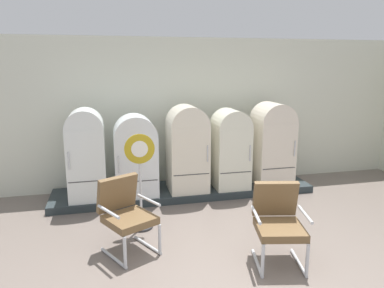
# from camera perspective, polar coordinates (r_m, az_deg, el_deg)

# --- Properties ---
(back_wall) EXTENTS (11.76, 0.12, 2.80)m
(back_wall) POSITION_cam_1_polar(r_m,az_deg,el_deg) (6.98, -2.34, 4.93)
(back_wall) COLOR silver
(back_wall) RESTS_ON ground
(display_plinth) EXTENTS (4.64, 0.95, 0.13)m
(display_plinth) POSITION_cam_1_polar(r_m,az_deg,el_deg) (6.69, -1.19, -7.32)
(display_plinth) COLOR #283134
(display_plinth) RESTS_ON ground
(refrigerator_0) EXTENTS (0.60, 0.65, 1.49)m
(refrigerator_0) POSITION_cam_1_polar(r_m,az_deg,el_deg) (6.21, -16.25, -1.15)
(refrigerator_0) COLOR white
(refrigerator_0) RESTS_ON display_plinth
(refrigerator_1) EXTENTS (0.71, 0.62, 1.37)m
(refrigerator_1) POSITION_cam_1_polar(r_m,az_deg,el_deg) (6.21, -8.83, -1.52)
(refrigerator_1) COLOR white
(refrigerator_1) RESTS_ON display_plinth
(refrigerator_2) EXTENTS (0.67, 0.66, 1.51)m
(refrigerator_2) POSITION_cam_1_polar(r_m,az_deg,el_deg) (6.34, -0.73, -0.34)
(refrigerator_2) COLOR silver
(refrigerator_2) RESTS_ON display_plinth
(refrigerator_3) EXTENTS (0.61, 0.65, 1.42)m
(refrigerator_3) POSITION_cam_1_polar(r_m,az_deg,el_deg) (6.56, 6.03, -0.38)
(refrigerator_3) COLOR silver
(refrigerator_3) RESTS_ON display_plinth
(refrigerator_4) EXTENTS (0.67, 0.68, 1.51)m
(refrigerator_4) POSITION_cam_1_polar(r_m,az_deg,el_deg) (6.87, 12.42, 0.39)
(refrigerator_4) COLOR silver
(refrigerator_4) RESTS_ON display_plinth
(armchair_left) EXTENTS (0.79, 0.83, 0.95)m
(armchair_left) POSITION_cam_1_polar(r_m,az_deg,el_deg) (4.69, -10.34, -10.32)
(armchair_left) COLOR silver
(armchair_left) RESTS_ON ground
(armchair_right) EXTENTS (0.69, 0.75, 0.95)m
(armchair_right) POSITION_cam_1_polar(r_m,az_deg,el_deg) (4.51, 13.33, -11.44)
(armchair_right) COLOR silver
(armchair_right) RESTS_ON ground
(sign_stand) EXTENTS (0.42, 0.32, 1.39)m
(sign_stand) POSITION_cam_1_polar(r_m,az_deg,el_deg) (5.22, -8.05, -6.47)
(sign_stand) COLOR #2D2D30
(sign_stand) RESTS_ON ground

